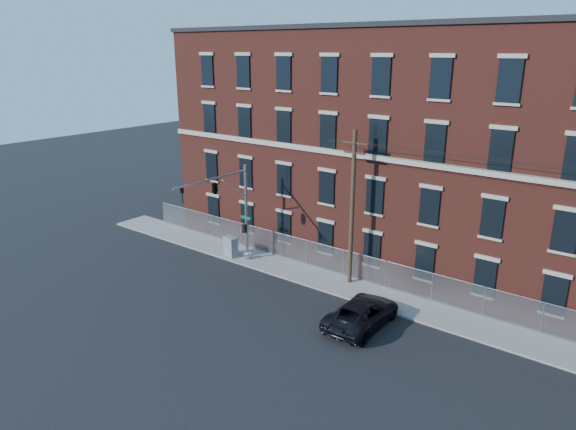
{
  "coord_description": "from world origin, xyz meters",
  "views": [
    {
      "loc": [
        17.91,
        -21.76,
        14.75
      ],
      "look_at": [
        -1.87,
        4.0,
        4.39
      ],
      "focal_mm": 32.53,
      "sensor_mm": 36.0,
      "label": 1
    }
  ],
  "objects_px": {
    "pickup_truck": "(362,313)",
    "utility_cabinet": "(231,246)",
    "traffic_signal_mast": "(222,196)",
    "utility_pole_near": "(352,206)"
  },
  "relations": [
    {
      "from": "utility_cabinet",
      "to": "pickup_truck",
      "type": "bearing_deg",
      "value": 2.33
    },
    {
      "from": "pickup_truck",
      "to": "utility_cabinet",
      "type": "distance_m",
      "value": 13.05
    },
    {
      "from": "traffic_signal_mast",
      "to": "utility_cabinet",
      "type": "relative_size",
      "value": 4.8
    },
    {
      "from": "traffic_signal_mast",
      "to": "pickup_truck",
      "type": "xyz_separation_m",
      "value": [
        11.36,
        -0.85,
        -4.63
      ]
    },
    {
      "from": "utility_cabinet",
      "to": "traffic_signal_mast",
      "type": "bearing_deg",
      "value": -40.75
    },
    {
      "from": "pickup_truck",
      "to": "utility_cabinet",
      "type": "xyz_separation_m",
      "value": [
        -12.74,
        2.86,
        0.09
      ]
    },
    {
      "from": "pickup_truck",
      "to": "utility_cabinet",
      "type": "bearing_deg",
      "value": -13.37
    },
    {
      "from": "traffic_signal_mast",
      "to": "pickup_truck",
      "type": "relative_size",
      "value": 1.29
    },
    {
      "from": "utility_pole_near",
      "to": "utility_cabinet",
      "type": "height_order",
      "value": "utility_pole_near"
    },
    {
      "from": "utility_pole_near",
      "to": "pickup_truck",
      "type": "height_order",
      "value": "utility_pole_near"
    }
  ]
}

